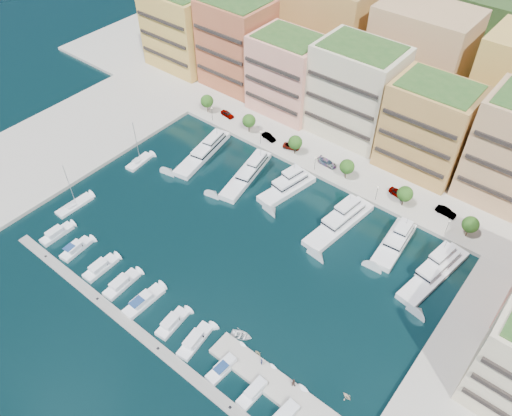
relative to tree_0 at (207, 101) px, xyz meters
The scene contains 54 objects.
ground 52.39m from the tree_0, 39.95° to the right, with size 400.00×400.00×0.00m, color black.
north_quay 49.34m from the tree_0, 35.47° to the left, with size 220.00×64.00×2.00m, color #9E998E.
west_quay 47.21m from the tree_0, 117.93° to the right, with size 34.00×76.00×2.00m, color #9E998E.
hillside 86.46m from the tree_0, 62.40° to the left, with size 240.00×40.00×58.00m, color #1E3114.
south_pontoon 73.65m from the tree_0, 59.77° to the right, with size 72.00×2.20×0.35m, color gray.
finger_pier 89.46m from the tree_0, 38.41° to the right, with size 32.00×5.00×2.00m, color #9E998E.
apartment_0 31.96m from the tree_0, 147.61° to the left, with size 22.00×16.50×24.80m.
apartment_1 21.20m from the tree_0, 102.21° to the left, with size 20.00×16.50×26.80m.
apartment_2 24.86m from the tree_0, 44.13° to the left, with size 20.00×15.50×22.80m.
apartment_3 43.22m from the tree_0, 25.95° to the left, with size 22.00×16.50×25.80m.
apartment_4 62.75m from the tree_0, 15.37° to the left, with size 20.00×15.50×23.80m.
backblock_0 44.63m from the tree_0, 110.32° to the left, with size 26.00×18.00×30.00m, color beige.
backblock_1 44.63m from the tree_0, 69.68° to the left, with size 26.00×18.00×30.00m, color tan.
backblock_2 61.58m from the tree_0, 41.99° to the left, with size 26.00×18.00×30.00m, color tan.
tree_0 is the anchor object (origin of this frame).
tree_1 16.00m from the tree_0, ahead, with size 3.80×3.80×5.65m.
tree_2 32.00m from the tree_0, ahead, with size 3.80×3.80×5.65m.
tree_3 48.00m from the tree_0, ahead, with size 3.80×3.80×5.65m.
tree_4 64.00m from the tree_0, ahead, with size 3.80×3.80×5.65m.
tree_5 80.00m from the tree_0, ahead, with size 3.80×3.80×5.65m.
lamppost_0 4.70m from the tree_0, 29.90° to the right, with size 0.30×0.30×4.20m.
lamppost_1 22.14m from the tree_0, ahead, with size 0.30×0.30×4.20m.
lamppost_2 40.08m from the tree_0, ahead, with size 0.30×0.30×4.20m.
lamppost_3 58.05m from the tree_0, ahead, with size 0.30×0.30×4.20m.
lamppost_4 76.04m from the tree_0, ahead, with size 0.30×0.30×4.20m.
yacht_1 19.40m from the tree_0, 49.77° to the right, with size 8.45×22.28×7.30m.
yacht_2 30.88m from the tree_0, 27.26° to the right, with size 8.35×21.31×7.30m.
yacht_3 40.60m from the tree_0, 17.13° to the right, with size 7.54×16.77×7.30m.
yacht_4 57.36m from the tree_0, 14.28° to the right, with size 7.32×21.32×7.30m.
yacht_5 69.45m from the tree_0, ahead, with size 6.00×16.09×7.30m.
yacht_6 80.34m from the tree_0, 10.04° to the right, with size 7.63×21.18×7.30m.
cruiser_0 58.59m from the tree_0, 83.70° to the right, with size 2.51×7.76×2.55m.
cruiser_1 59.82m from the tree_0, 76.79° to the right, with size 3.23×7.69×2.66m.
cruiser_2 62.33m from the tree_0, 69.07° to the right, with size 2.99×7.96×2.55m.
cruiser_3 65.13m from the tree_0, 63.36° to the right, with size 3.14×8.41×2.55m.
cruiser_4 68.49m from the tree_0, 58.23° to the right, with size 3.06×9.26×2.66m.
cruiser_5 73.11m from the tree_0, 52.72° to the right, with size 3.36×7.61×2.55m.
cruiser_6 77.03m from the tree_0, 49.05° to the right, with size 3.64×8.63×2.55m.
cruiser_7 82.50m from the tree_0, 44.85° to the right, with size 3.06×8.86×2.66m.
cruiser_8 87.73m from the tree_0, 41.53° to the right, with size 2.84×8.80×2.55m.
cruiser_9 92.91m from the tree_0, 38.75° to the right, with size 3.63×9.06×2.55m.
sailboat_2 28.80m from the tree_0, 87.52° to the right, with size 3.46×8.08×13.20m.
sailboat_0 49.86m from the tree_0, 88.11° to the right, with size 2.98×9.41×13.20m.
tender_3 92.89m from the tree_0, 32.02° to the right, with size 1.50×1.74×0.92m, color beige.
tender_1 80.82m from the tree_0, 40.57° to the right, with size 1.26×1.46×0.77m, color beige.
tender_0 76.63m from the tree_0, 42.36° to the right, with size 3.01×4.21×0.87m, color white.
car_0 7.06m from the tree_0, 18.09° to the left, with size 1.82×4.53×1.54m, color gray.
car_1 22.74m from the tree_0, ahead, with size 1.60×4.57×1.51m, color gray.
car_2 30.13m from the tree_0, ahead, with size 2.19×4.76×1.32m, color gray.
car_3 41.57m from the tree_0, ahead, with size 2.13×5.23×1.52m, color gray.
car_4 61.70m from the tree_0, ahead, with size 1.95×4.85×1.65m, color gray.
car_5 73.58m from the tree_0, ahead, with size 1.69×4.85×1.60m, color gray.
person_0 83.34m from the tree_0, 40.40° to the right, with size 0.61×0.40×1.68m, color navy.
person_1 88.48m from the tree_0, 37.40° to the right, with size 0.96×0.75×1.98m, color #453029.
Camera 1 is at (50.83, -56.13, 85.14)m, focal length 35.00 mm.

